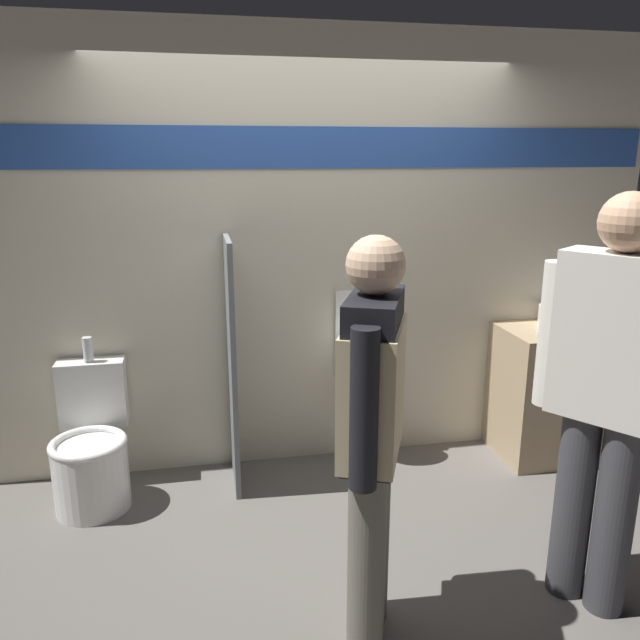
{
  "coord_description": "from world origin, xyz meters",
  "views": [
    {
      "loc": [
        -0.66,
        -3.19,
        1.97
      ],
      "look_at": [
        0.0,
        0.17,
        1.05
      ],
      "focal_mm": 35.0,
      "sensor_mm": 36.0,
      "label": 1
    }
  ],
  "objects_px": {
    "cell_phone": "(545,334)",
    "person_in_vest": "(372,417)",
    "toilet": "(91,452)",
    "sink_basin": "(565,316)",
    "person_with_lanyard": "(609,391)",
    "urinal_near_counter": "(362,349)"
  },
  "relations": [
    {
      "from": "cell_phone",
      "to": "person_in_vest",
      "type": "bearing_deg",
      "value": -140.0
    },
    {
      "from": "cell_phone",
      "to": "person_in_vest",
      "type": "xyz_separation_m",
      "value": [
        -1.46,
        -1.23,
        0.1
      ]
    },
    {
      "from": "toilet",
      "to": "person_in_vest",
      "type": "bearing_deg",
      "value": -44.93
    },
    {
      "from": "sink_basin",
      "to": "person_with_lanyard",
      "type": "height_order",
      "value": "person_with_lanyard"
    },
    {
      "from": "cell_phone",
      "to": "person_with_lanyard",
      "type": "xyz_separation_m",
      "value": [
        -0.45,
        -1.24,
        0.13
      ]
    },
    {
      "from": "sink_basin",
      "to": "urinal_near_counter",
      "type": "bearing_deg",
      "value": 176.27
    },
    {
      "from": "person_in_vest",
      "to": "toilet",
      "type": "bearing_deg",
      "value": 68.13
    },
    {
      "from": "sink_basin",
      "to": "person_with_lanyard",
      "type": "relative_size",
      "value": 0.18
    },
    {
      "from": "sink_basin",
      "to": "urinal_near_counter",
      "type": "xyz_separation_m",
      "value": [
        -1.35,
        0.09,
        -0.17
      ]
    },
    {
      "from": "sink_basin",
      "to": "person_in_vest",
      "type": "bearing_deg",
      "value": -140.72
    },
    {
      "from": "person_in_vest",
      "to": "sink_basin",
      "type": "bearing_deg",
      "value": -27.66
    },
    {
      "from": "toilet",
      "to": "person_in_vest",
      "type": "relative_size",
      "value": 0.56
    },
    {
      "from": "sink_basin",
      "to": "person_in_vest",
      "type": "xyz_separation_m",
      "value": [
        -1.7,
        -1.39,
        0.04
      ]
    },
    {
      "from": "toilet",
      "to": "person_with_lanyard",
      "type": "relative_size",
      "value": 0.51
    },
    {
      "from": "sink_basin",
      "to": "toilet",
      "type": "relative_size",
      "value": 0.36
    },
    {
      "from": "cell_phone",
      "to": "person_with_lanyard",
      "type": "relative_size",
      "value": 0.08
    },
    {
      "from": "person_in_vest",
      "to": "person_with_lanyard",
      "type": "distance_m",
      "value": 1.02
    },
    {
      "from": "cell_phone",
      "to": "person_in_vest",
      "type": "height_order",
      "value": "person_in_vest"
    },
    {
      "from": "toilet",
      "to": "cell_phone",
      "type": "bearing_deg",
      "value": -1.23
    },
    {
      "from": "cell_phone",
      "to": "toilet",
      "type": "distance_m",
      "value": 2.81
    },
    {
      "from": "person_in_vest",
      "to": "person_with_lanyard",
      "type": "height_order",
      "value": "person_with_lanyard"
    },
    {
      "from": "cell_phone",
      "to": "toilet",
      "type": "height_order",
      "value": "toilet"
    }
  ]
}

